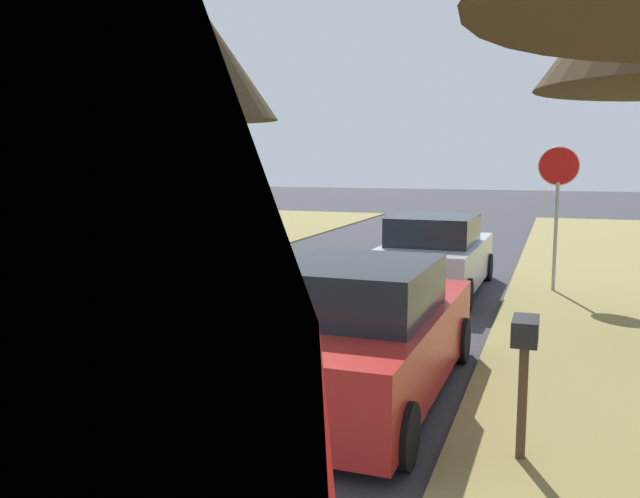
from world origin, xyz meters
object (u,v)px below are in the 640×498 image
Objects in this scene: stop_sign_far at (558,187)px; parked_sedan_silver at (435,256)px; curbside_mailbox at (525,348)px; street_tree_left_mid_b at (201,64)px; parked_motorcycle at (44,330)px; parked_sedan_red at (361,334)px.

parked_sedan_silver is at bearing -163.70° from stop_sign_far.
street_tree_left_mid_b is at bearing 130.46° from curbside_mailbox.
parked_motorcycle is at bearing -71.59° from street_tree_left_mid_b.
parked_motorcycle is (3.40, -10.22, -4.88)m from street_tree_left_mid_b.
parked_motorcycle is (-3.91, -6.73, -0.24)m from parked_sedan_silver.
parked_sedan_red is at bearing 147.58° from curbside_mailbox.
stop_sign_far is 2.30× the size of curbside_mailbox.
parked_sedan_silver is (7.32, -3.49, -4.64)m from street_tree_left_mid_b.
curbside_mailbox is at bearing -74.43° from parked_sedan_silver.
stop_sign_far is at bearing 16.30° from parked_sedan_silver.
parked_sedan_red is 1.00× the size of parked_sedan_silver.
parked_motorcycle is at bearing -175.49° from parked_sedan_red.
curbside_mailbox is at bearing -49.54° from street_tree_left_mid_b.
street_tree_left_mid_b is 9.34m from parked_sedan_silver.
parked_sedan_silver is at bearing 105.57° from curbside_mailbox.
parked_sedan_red reaches higher than curbside_mailbox.
parked_sedan_silver is (-0.29, 6.40, 0.00)m from parked_sedan_red.
parked_sedan_silver is 7.85m from curbside_mailbox.
stop_sign_far is 0.42× the size of street_tree_left_mid_b.
street_tree_left_mid_b is at bearing 127.54° from parked_sedan_red.
street_tree_left_mid_b is 5.45× the size of curbside_mailbox.
street_tree_left_mid_b is 11.83m from parked_motorcycle.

